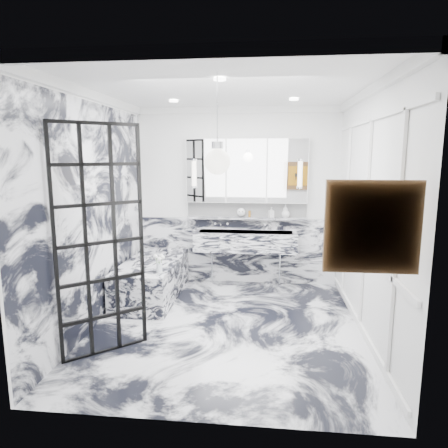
# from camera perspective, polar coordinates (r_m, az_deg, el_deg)

# --- Properties ---
(floor) EXTENTS (3.60, 3.60, 0.00)m
(floor) POSITION_cam_1_polar(r_m,az_deg,el_deg) (5.04, 0.26, -14.36)
(floor) COLOR silver
(floor) RESTS_ON ground
(ceiling) EXTENTS (3.60, 3.60, 0.00)m
(ceiling) POSITION_cam_1_polar(r_m,az_deg,el_deg) (4.65, 0.29, 18.91)
(ceiling) COLOR white
(ceiling) RESTS_ON wall_back
(wall_back) EXTENTS (3.60, 0.00, 3.60)m
(wall_back) POSITION_cam_1_polar(r_m,az_deg,el_deg) (6.42, 1.91, 3.89)
(wall_back) COLOR white
(wall_back) RESTS_ON floor
(wall_front) EXTENTS (3.60, 0.00, 3.60)m
(wall_front) POSITION_cam_1_polar(r_m,az_deg,el_deg) (2.89, -3.37, -3.54)
(wall_front) COLOR white
(wall_front) RESTS_ON floor
(wall_left) EXTENTS (0.00, 3.60, 3.60)m
(wall_left) POSITION_cam_1_polar(r_m,az_deg,el_deg) (5.06, -18.06, 1.79)
(wall_left) COLOR white
(wall_left) RESTS_ON floor
(wall_right) EXTENTS (0.00, 3.60, 3.60)m
(wall_right) POSITION_cam_1_polar(r_m,az_deg,el_deg) (4.76, 19.83, 1.20)
(wall_right) COLOR white
(wall_right) RESTS_ON floor
(marble_clad_back) EXTENTS (3.18, 0.05, 1.05)m
(marble_clad_back) POSITION_cam_1_polar(r_m,az_deg,el_deg) (6.55, 1.85, -3.77)
(marble_clad_back) COLOR silver
(marble_clad_back) RESTS_ON floor
(marble_clad_left) EXTENTS (0.02, 3.56, 2.68)m
(marble_clad_left) POSITION_cam_1_polar(r_m,az_deg,el_deg) (5.06, -17.87, 1.12)
(marble_clad_left) COLOR silver
(marble_clad_left) RESTS_ON floor
(panel_molding) EXTENTS (0.03, 3.40, 2.30)m
(panel_molding) POSITION_cam_1_polar(r_m,az_deg,el_deg) (4.77, 19.52, 0.02)
(panel_molding) COLOR white
(panel_molding) RESTS_ON floor
(soap_bottle_a) EXTENTS (0.08, 0.09, 0.21)m
(soap_bottle_a) POSITION_cam_1_polar(r_m,az_deg,el_deg) (6.35, 8.76, 1.85)
(soap_bottle_a) COLOR #8C5919
(soap_bottle_a) RESTS_ON ledge
(soap_bottle_b) EXTENTS (0.10, 0.10, 0.16)m
(soap_bottle_b) POSITION_cam_1_polar(r_m,az_deg,el_deg) (6.35, 6.77, 1.67)
(soap_bottle_b) COLOR #4C4C51
(soap_bottle_b) RESTS_ON ledge
(soap_bottle_c) EXTENTS (0.17, 0.17, 0.16)m
(soap_bottle_c) POSITION_cam_1_polar(r_m,az_deg,el_deg) (6.35, 8.81, 1.64)
(soap_bottle_c) COLOR silver
(soap_bottle_c) RESTS_ON ledge
(face_pot) EXTENTS (0.13, 0.13, 0.13)m
(face_pot) POSITION_cam_1_polar(r_m,az_deg,el_deg) (6.36, 2.47, 1.69)
(face_pot) COLOR white
(face_pot) RESTS_ON ledge
(amber_bottle) EXTENTS (0.04, 0.04, 0.10)m
(amber_bottle) POSITION_cam_1_polar(r_m,az_deg,el_deg) (6.36, 3.67, 1.45)
(amber_bottle) COLOR #8C5919
(amber_bottle) RESTS_ON ledge
(flower_vase) EXTENTS (0.08, 0.08, 0.12)m
(flower_vase) POSITION_cam_1_polar(r_m,az_deg,el_deg) (5.32, -9.22, -6.18)
(flower_vase) COLOR silver
(flower_vase) RESTS_ON bathtub
(crittall_door) EXTENTS (0.70, 0.60, 2.37)m
(crittall_door) POSITION_cam_1_polar(r_m,az_deg,el_deg) (4.25, -17.22, -2.57)
(crittall_door) COLOR black
(crittall_door) RESTS_ON floor
(artwork) EXTENTS (0.55, 0.05, 0.55)m
(artwork) POSITION_cam_1_polar(r_m,az_deg,el_deg) (2.95, 20.42, -0.41)
(artwork) COLOR gold
(artwork) RESTS_ON wall_front
(pendant_light) EXTENTS (0.22, 0.22, 0.22)m
(pendant_light) POSITION_cam_1_polar(r_m,az_deg,el_deg) (3.47, -0.95, 8.89)
(pendant_light) COLOR white
(pendant_light) RESTS_ON ceiling
(trough_sink) EXTENTS (1.60, 0.45, 0.30)m
(trough_sink) POSITION_cam_1_polar(r_m,az_deg,el_deg) (6.28, 3.08, -2.45)
(trough_sink) COLOR silver
(trough_sink) RESTS_ON wall_back
(ledge) EXTENTS (1.90, 0.14, 0.04)m
(ledge) POSITION_cam_1_polar(r_m,az_deg,el_deg) (6.38, 3.19, 0.85)
(ledge) COLOR silver
(ledge) RESTS_ON wall_back
(subway_tile) EXTENTS (1.90, 0.03, 0.23)m
(subway_tile) POSITION_cam_1_polar(r_m,az_deg,el_deg) (6.42, 3.23, 2.13)
(subway_tile) COLOR white
(subway_tile) RESTS_ON wall_back
(mirror_cabinet) EXTENTS (1.90, 0.16, 1.00)m
(mirror_cabinet) POSITION_cam_1_polar(r_m,az_deg,el_deg) (6.31, 3.25, 7.60)
(mirror_cabinet) COLOR white
(mirror_cabinet) RESTS_ON wall_back
(sconce_left) EXTENTS (0.07, 0.07, 0.40)m
(sconce_left) POSITION_cam_1_polar(r_m,az_deg,el_deg) (6.31, -4.31, 7.22)
(sconce_left) COLOR white
(sconce_left) RESTS_ON mirror_cabinet
(sconce_right) EXTENTS (0.07, 0.07, 0.40)m
(sconce_right) POSITION_cam_1_polar(r_m,az_deg,el_deg) (6.23, 10.82, 7.04)
(sconce_right) COLOR white
(sconce_right) RESTS_ON mirror_cabinet
(bathtub) EXTENTS (0.75, 1.65, 0.55)m
(bathtub) POSITION_cam_1_polar(r_m,az_deg,el_deg) (5.98, -10.21, -7.73)
(bathtub) COLOR silver
(bathtub) RESTS_ON floor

